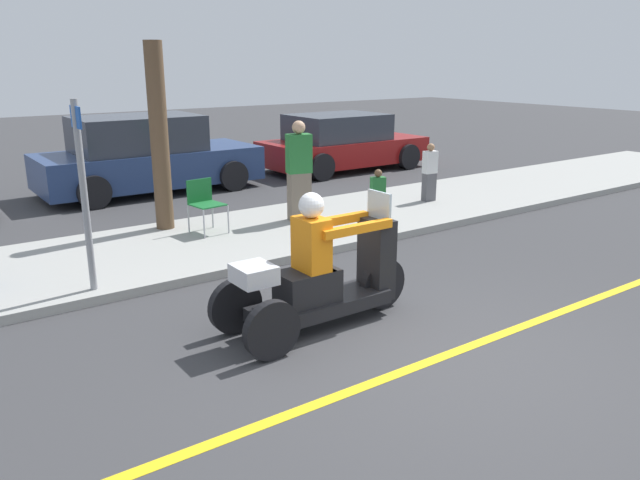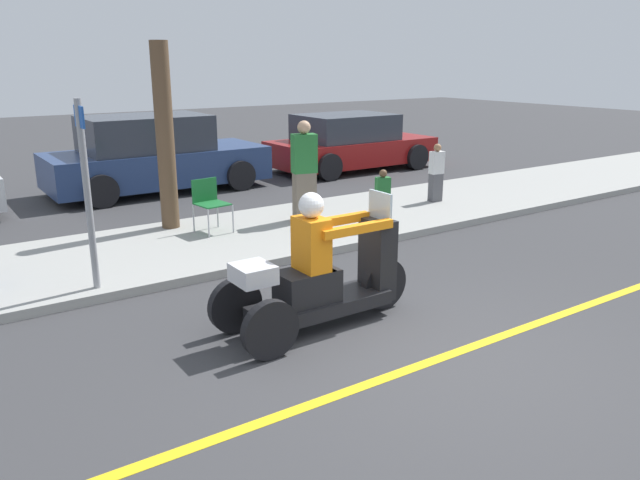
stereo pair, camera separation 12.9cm
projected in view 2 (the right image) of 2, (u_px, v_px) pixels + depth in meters
name	position (u px, v px, depth m)	size (l,w,h in m)	color
ground_plane	(439.00, 359.00, 5.90)	(60.00, 60.00, 0.00)	#38383A
lane_stripe	(399.00, 373.00, 5.63)	(24.00, 0.12, 0.01)	gold
sidewalk_strip	(225.00, 240.00, 9.53)	(28.00, 2.80, 0.12)	#9E9E99
motorcycle_trike	(321.00, 279.00, 6.50)	(2.26, 0.82, 1.46)	black
spectator_end_of_line	(436.00, 174.00, 11.74)	(0.27, 0.18, 1.09)	#515156
spectator_mid_group	(304.00, 173.00, 10.30)	(0.44, 0.32, 1.65)	#726656
spectator_by_tree	(382.00, 200.00, 9.89)	(0.25, 0.20, 0.94)	#515156
folding_chair_curbside	(209.00, 200.00, 9.69)	(0.52, 0.52, 0.82)	#A5A8AD
parked_car_lot_left	(154.00, 156.00, 13.18)	(4.52, 2.09, 1.61)	navy
parked_car_lot_right	(350.00, 143.00, 15.78)	(4.20, 2.09, 1.40)	maroon
tree_trunk	(165.00, 137.00, 9.66)	(0.28, 0.28, 2.88)	brown
street_sign	(87.00, 188.00, 7.07)	(0.08, 0.36, 2.20)	gray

